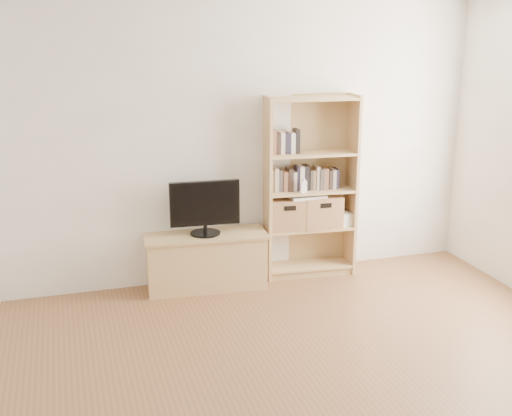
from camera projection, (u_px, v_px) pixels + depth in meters
name	position (u px, v px, depth m)	size (l,w,h in m)	color
back_wall	(245.00, 142.00, 5.91)	(4.50, 0.02, 2.60)	silver
tv_stand	(206.00, 262.00, 5.89)	(1.07, 0.40, 0.49)	tan
bookshelf	(310.00, 187.00, 6.06)	(0.86, 0.31, 1.73)	tan
television	(205.00, 208.00, 5.75)	(0.63, 0.05, 0.49)	black
books_row_mid	(310.00, 178.00, 6.05)	(0.79, 0.15, 0.21)	brown
books_row_upper	(291.00, 143.00, 5.92)	(0.35, 0.13, 0.19)	brown
baby_monitor	(303.00, 187.00, 5.94)	(0.06, 0.04, 0.11)	white
basket_left	(286.00, 213.00, 6.07)	(0.36, 0.30, 0.30)	#9B6946
basket_right	(320.00, 211.00, 6.14)	(0.37, 0.30, 0.30)	#9B6946
laptop	(306.00, 196.00, 6.05)	(0.34, 0.24, 0.03)	white
magazine_stack	(339.00, 219.00, 6.20)	(0.16, 0.24, 0.11)	silver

